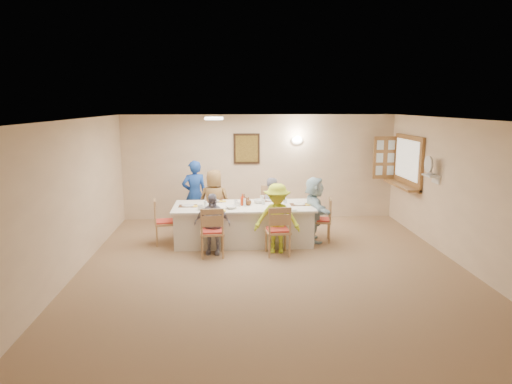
{
  "coord_description": "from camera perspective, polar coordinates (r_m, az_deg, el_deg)",
  "views": [
    {
      "loc": [
        -0.72,
        -7.33,
        2.74
      ],
      "look_at": [
        -0.2,
        1.4,
        1.05
      ],
      "focal_mm": 32.0,
      "sensor_mm": 36.0,
      "label": 1
    }
  ],
  "objects": [
    {
      "name": "plate_br",
      "position": [
        9.51,
        1.96,
        -1.01
      ],
      "size": [
        0.26,
        0.26,
        0.02
      ],
      "primitive_type": "cylinder",
      "color": "white",
      "rests_on": "dining_table"
    },
    {
      "name": "placemat_bl",
      "position": [
        9.48,
        -5.28,
        -1.15
      ],
      "size": [
        0.36,
        0.27,
        0.01
      ],
      "primitive_type": "cube",
      "color": "#472B19",
      "rests_on": "dining_table"
    },
    {
      "name": "diner_right_end",
      "position": [
        9.24,
        7.27,
        -2.16
      ],
      "size": [
        1.26,
        0.5,
        1.32
      ],
      "primitive_type": "imported",
      "rotation": [
        0.0,
        0.0,
        1.61
      ],
      "color": "silver",
      "rests_on": "ground"
    },
    {
      "name": "chair_right_end",
      "position": [
        9.32,
        8.03,
        -3.43
      ],
      "size": [
        0.48,
        0.48,
        0.89
      ],
      "primitive_type": null,
      "rotation": [
        0.0,
        0.0,
        -1.72
      ],
      "color": "tan",
      "rests_on": "ground"
    },
    {
      "name": "chair_back_right",
      "position": [
        9.94,
        1.75,
        -2.14
      ],
      "size": [
        0.54,
        0.54,
        0.98
      ],
      "primitive_type": null,
      "rotation": [
        0.0,
        0.0,
        -0.16
      ],
      "color": "tan",
      "rests_on": "ground"
    },
    {
      "name": "napkin_bl",
      "position": [
        9.42,
        -4.2,
        -1.16
      ],
      "size": [
        0.14,
        0.14,
        0.01
      ],
      "primitive_type": "cube",
      "color": "yellow",
      "rests_on": "dining_table"
    },
    {
      "name": "bowl_b",
      "position": [
        9.28,
        0.33,
        -1.16
      ],
      "size": [
        0.3,
        0.3,
        0.07
      ],
      "primitive_type": "imported",
      "rotation": [
        0.0,
        0.0,
        -0.19
      ],
      "color": "white",
      "rests_on": "dining_table"
    },
    {
      "name": "napkin_re",
      "position": [
        9.15,
        6.61,
        -1.57
      ],
      "size": [
        0.14,
        0.14,
        0.01
      ],
      "primitive_type": "cube",
      "color": "yellow",
      "rests_on": "dining_table"
    },
    {
      "name": "placemat_le",
      "position": [
        9.1,
        -8.52,
        -1.74
      ],
      "size": [
        0.36,
        0.27,
        0.01
      ],
      "primitive_type": "cube",
      "color": "#472B19",
      "rests_on": "dining_table"
    },
    {
      "name": "plate_fr",
      "position": [
        8.69,
        2.48,
        -2.15
      ],
      "size": [
        0.23,
        0.23,
        0.01
      ],
      "primitive_type": "cylinder",
      "color": "white",
      "rests_on": "dining_table"
    },
    {
      "name": "placemat_br",
      "position": [
        9.51,
        1.96,
        -1.07
      ],
      "size": [
        0.35,
        0.26,
        0.01
      ],
      "primitive_type": "cube",
      "color": "#472B19",
      "rests_on": "dining_table"
    },
    {
      "name": "diner_front_left",
      "position": [
        8.45,
        -5.49,
        -3.97
      ],
      "size": [
        0.74,
        0.45,
        1.14
      ],
      "primitive_type": "imported",
      "rotation": [
        0.0,
        0.0,
        -0.12
      ],
      "color": "#8D8BA1",
      "rests_on": "ground"
    },
    {
      "name": "placemat_fr",
      "position": [
        8.7,
        2.48,
        -2.21
      ],
      "size": [
        0.33,
        0.24,
        0.01
      ],
      "primitive_type": "cube",
      "color": "#472B19",
      "rests_on": "dining_table"
    },
    {
      "name": "napkin_fl",
      "position": [
        8.6,
        -4.27,
        -2.33
      ],
      "size": [
        0.15,
        0.15,
        0.01
      ],
      "primitive_type": "cube",
      "color": "yellow",
      "rests_on": "dining_table"
    },
    {
      "name": "shutter_door",
      "position": [
        11.18,
        15.82,
        4.16
      ],
      "size": [
        0.55,
        0.04,
        1.0
      ],
      "primitive_type": "cube",
      "color": "#996737",
      "rests_on": "room_walls"
    },
    {
      "name": "condiment_malt",
      "position": [
        9.06,
        -0.97,
        -1.16
      ],
      "size": [
        0.13,
        0.13,
        0.16
      ],
      "primitive_type": "imported",
      "rotation": [
        0.0,
        0.0,
        -0.02
      ],
      "color": "#5A3218",
      "rests_on": "dining_table"
    },
    {
      "name": "chair_front_left",
      "position": [
        8.36,
        -5.51,
        -4.87
      ],
      "size": [
        0.48,
        0.48,
        0.94
      ],
      "primitive_type": null,
      "rotation": [
        0.0,
        0.0,
        3.2
      ],
      "color": "tan",
      "rests_on": "ground"
    },
    {
      "name": "plate_le",
      "position": [
        9.1,
        -8.52,
        -1.67
      ],
      "size": [
        0.24,
        0.24,
        0.02
      ],
      "primitive_type": "cylinder",
      "color": "white",
      "rests_on": "dining_table"
    },
    {
      "name": "plate_re",
      "position": [
        9.17,
        5.45,
        -1.51
      ],
      "size": [
        0.23,
        0.23,
        0.01
      ],
      "primitive_type": "cylinder",
      "color": "white",
      "rests_on": "dining_table"
    },
    {
      "name": "serving_hatch",
      "position": [
        10.57,
        18.49,
        3.63
      ],
      "size": [
        0.06,
        1.5,
        1.15
      ],
      "primitive_type": "cube",
      "color": "#996737",
      "rests_on": "room_walls"
    },
    {
      "name": "teacup_a",
      "position": [
        8.73,
        -6.92,
        -1.93
      ],
      "size": [
        0.16,
        0.16,
        0.09
      ],
      "primitive_type": "imported",
      "rotation": [
        0.0,
        0.0,
        0.16
      ],
      "color": "white",
      "rests_on": "dining_table"
    },
    {
      "name": "ground",
      "position": [
        7.86,
        2.09,
        -9.48
      ],
      "size": [
        7.0,
        7.0,
        0.0
      ],
      "primitive_type": "plane",
      "color": "#A47F5E"
    },
    {
      "name": "desk_fan",
      "position": [
        9.29,
        20.94,
        2.85
      ],
      "size": [
        0.3,
        0.3,
        0.28
      ],
      "primitive_type": null,
      "color": "#A5A5A8",
      "rests_on": "fan_shelf"
    },
    {
      "name": "caregiver",
      "position": [
        10.22,
        -7.68,
        -0.31
      ],
      "size": [
        0.72,
        0.61,
        1.53
      ],
      "primitive_type": "imported",
      "rotation": [
        0.0,
        0.0,
        3.36
      ],
      "color": "#1B429F",
      "rests_on": "ground"
    },
    {
      "name": "condiment_ketchup",
      "position": [
        9.03,
        -1.71,
        -0.97
      ],
      "size": [
        0.13,
        0.13,
        0.24
      ],
      "primitive_type": "imported",
      "rotation": [
        0.0,
        0.0,
        0.24
      ],
      "color": "red",
      "rests_on": "dining_table"
    },
    {
      "name": "plate_bl",
      "position": [
        9.47,
        -5.28,
        -1.09
      ],
      "size": [
        0.23,
        0.23,
        0.01
      ],
      "primitive_type": "cylinder",
      "color": "white",
      "rests_on": "dining_table"
    },
    {
      "name": "diner_front_right",
      "position": [
        8.47,
        2.65,
        -3.32
      ],
      "size": [
        0.96,
        0.68,
        1.31
      ],
      "primitive_type": "imported",
      "rotation": [
        0.0,
        0.0,
        -0.12
      ],
      "color": "#D1EC2E",
      "rests_on": "ground"
    },
    {
      "name": "bowl_a",
      "position": [
        8.8,
        -3.12,
        -1.9
      ],
      "size": [
        0.38,
        0.38,
        0.06
      ],
      "primitive_type": "imported",
      "rotation": [
        0.0,
        0.0,
        0.38
      ],
      "color": "white",
      "rests_on": "dining_table"
    },
    {
      "name": "plate_fl",
      "position": [
        8.66,
        -5.46,
        -2.25
      ],
      "size": [
        0.23,
        0.23,
        0.01
      ],
      "primitive_type": "cylinder",
      "color": "white",
      "rests_on": "dining_table"
    },
    {
      "name": "dining_table",
      "position": [
        9.16,
        -1.56,
        -4.0
      ],
      "size": [
        2.77,
        1.17,
        0.76
      ],
      "primitive_type": "cube",
      "color": "silver",
      "rests_on": "ground"
    },
    {
      "name": "napkin_br",
      "position": [
        9.48,
        3.07,
        -1.07
      ],
      "size": [
        0.13,
        0.13,
        0.01
      ],
      "primitive_type": "cube",
      "color": "yellow",
      "rests_on": "dining_table"
    },
    {
      "name": "teacup_b",
      "position": [
        9.6,
        0.78,
        -0.7
      ],
      "size": [
        0.12,
        0.12,
        0.09
      ],
      "primitive_type": "imported",
      "rotation": [
        0.0,
        0.0,
        -0.1
      ],
      "color": "white",
      "rests_on": "dining_table"
    },
    {
      "name": "placemat_fl",
      "position": [
        8.66,
        -5.46,
        -2.31
      ],
      "size": [
        0.37,
        0.27,
        0.01
      ],
      "primitive_type": "cube",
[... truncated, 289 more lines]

